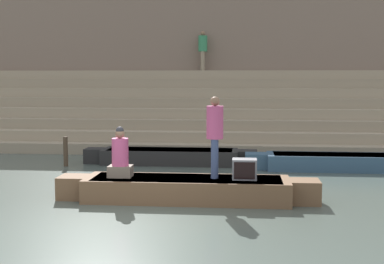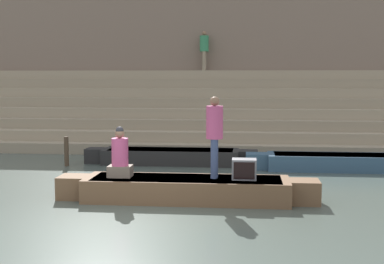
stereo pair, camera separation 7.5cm
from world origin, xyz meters
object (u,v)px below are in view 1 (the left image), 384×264
person_standing (215,131)px  person_rowing (120,157)px  person_on_steps (203,48)px  tv_set (244,169)px  mooring_post (66,151)px  moored_boat_distant (170,156)px  rowboat_main (187,189)px  moored_boat_shore (347,162)px

person_standing → person_rowing: (-2.11, -0.13, -0.59)m
person_on_steps → tv_set: bearing=-116.1°
person_rowing → person_on_steps: size_ratio=0.67×
person_standing → mooring_post: bearing=142.3°
person_rowing → person_on_steps: person_on_steps is taller
moored_boat_distant → person_on_steps: person_on_steps is taller
mooring_post → tv_set: bearing=-37.8°
rowboat_main → tv_set: (1.27, -0.02, 0.46)m
rowboat_main → tv_set: bearing=-0.7°
person_rowing → mooring_post: 5.03m
person_rowing → tv_set: 2.77m
tv_set → moored_boat_shore: bearing=60.0°
rowboat_main → person_rowing: person_rowing is taller
moored_boat_shore → mooring_post: bearing=176.2°
tv_set → person_on_steps: bearing=103.7°
rowboat_main → person_on_steps: 12.41m
rowboat_main → person_rowing: bearing=-179.7°
person_rowing → moored_boat_distant: size_ratio=0.21×
person_standing → person_rowing: size_ratio=1.59×
rowboat_main → person_standing: bearing=11.5°
tv_set → moored_boat_shore: 5.33m
tv_set → person_on_steps: 12.42m
rowboat_main → tv_set: 1.35m
rowboat_main → person_on_steps: (-0.54, 11.83, 3.71)m
person_standing → rowboat_main: bearing=-166.0°
rowboat_main → moored_boat_distant: size_ratio=1.06×
person_standing → moored_boat_shore: (3.70, 4.21, -1.30)m
person_rowing → moored_boat_shore: 7.28m
moored_boat_distant → mooring_post: size_ratio=5.98×
tv_set → person_on_steps: size_ratio=0.31×
person_standing → moored_boat_shore: bearing=51.4°
rowboat_main → mooring_post: (-4.19, 4.21, 0.18)m
person_rowing → tv_set: bearing=-5.7°
moored_boat_shore → person_on_steps: person_on_steps is taller
tv_set → moored_boat_distant: 5.49m
person_on_steps → moored_boat_shore: bearing=-91.9°
tv_set → mooring_post: 6.91m
tv_set → moored_boat_distant: size_ratio=0.10×
rowboat_main → mooring_post: 5.94m
rowboat_main → person_rowing: (-1.49, -0.00, 0.69)m
moored_boat_distant → moored_boat_shore: bearing=-9.0°
moored_boat_distant → person_on_steps: (0.51, 6.90, 3.73)m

